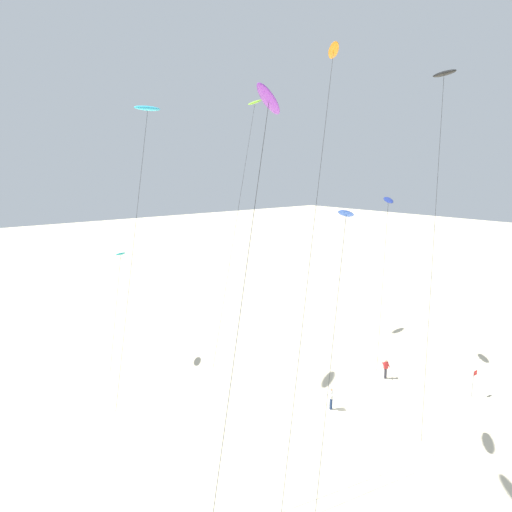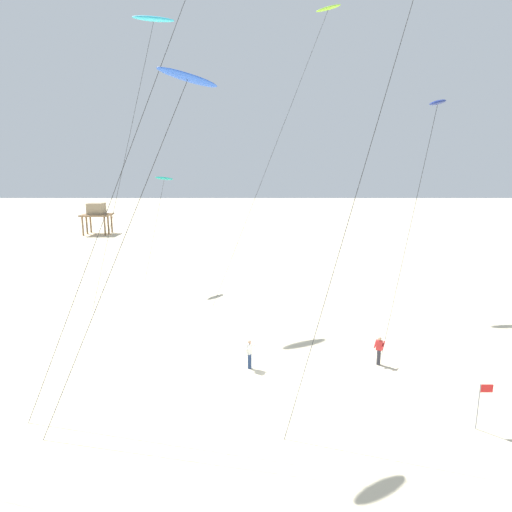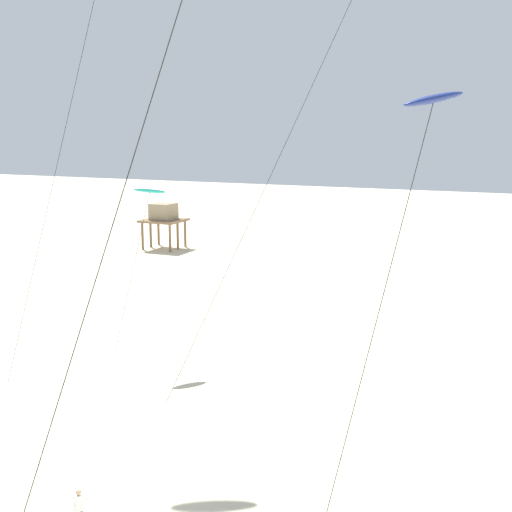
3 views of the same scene
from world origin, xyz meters
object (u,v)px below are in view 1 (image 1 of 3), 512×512
Objects in this scene: kite_cyan at (147,110)px; kite_navy at (388,202)px; kite_purple at (268,103)px; kite_lime at (254,107)px; kite_flyer_nearest at (331,398)px; marker_flag at (474,378)px; kite_orange at (332,60)px; kite_flyer_middle at (386,368)px; kite_teal at (121,255)px; kite_black at (444,76)px; kite_blue at (346,217)px.

kite_cyan reaches higher than kite_navy.
kite_purple is 0.88× the size of kite_lime.
kite_flyer_nearest is 11.48m from marker_flag.
kite_lime is at bearing 67.15° from kite_orange.
kite_flyer_middle is (7.34, 0.46, 0.00)m from kite_flyer_nearest.
kite_teal reaches higher than kite_flyer_middle.
kite_flyer_middle is (-1.13, 2.62, -22.98)m from kite_black.
kite_flyer_middle is 0.80× the size of marker_flag.
kite_orange is 1.03× the size of kite_lime.
marker_flag is (18.05, -23.30, -8.36)m from kite_teal.
kite_cyan is (-6.59, 12.52, -2.36)m from kite_orange.
kite_blue is (6.41, 0.40, -5.86)m from kite_purple.
kite_lime is at bearing 65.70° from kite_blue.
kite_flyer_middle is at bearing 113.33° from marker_flag.
marker_flag is (12.60, -2.76, -13.08)m from kite_blue.
kite_orange is 1.03× the size of kite_black.
kite_purple is (-0.96, -20.95, 10.58)m from kite_teal.
kite_black is 29.37m from kite_teal.
kite_teal is (-7.35, 17.42, -14.22)m from kite_orange.
kite_blue is 18.37m from marker_flag.
kite_orange is 15.25m from kite_navy.
kite_orange is 23.18m from kite_flyer_nearest.
kite_teal is at bearing 129.87° from kite_black.
kite_blue is at bearing -161.35° from kite_flyer_middle.
kite_lime is 23.05m from kite_blue.
kite_navy is (19.70, 6.72, -5.98)m from kite_purple.
kite_orange is at bearing 151.21° from marker_flag.
kite_cyan is 32.34m from marker_flag.
kite_lime is (13.46, 3.79, 1.64)m from kite_cyan.
kite_lime reaches higher than kite_cyan.
marker_flag is (2.64, -6.12, 0.60)m from kite_flyer_middle.
kite_flyer_middle is at bearing -138.42° from kite_navy.
kite_teal is 6.15× the size of kite_flyer_middle.
kite_orange is 1.68× the size of kite_navy.
kite_black is 11.17m from kite_navy.
kite_flyer_nearest is at bearing 20.06° from kite_purple.
marker_flag is (19.01, -2.36, -18.94)m from kite_purple.
kite_teal is 0.46× the size of kite_cyan.
kite_lime reaches higher than kite_flyer_nearest.
kite_blue is (4.69, -15.64, -7.14)m from kite_cyan.
kite_cyan reaches higher than kite_blue.
marker_flag is (1.51, -3.50, -22.38)m from kite_black.
kite_navy is at bearing 68.44° from kite_black.
kite_purple reaches higher than kite_flyer_middle.
kite_cyan is at bearing 117.78° from kite_orange.
kite_flyer_nearest is at bearing 165.69° from kite_black.
kite_blue reaches higher than kite_flyer_nearest.
kite_flyer_middle is (16.37, 3.76, -19.54)m from kite_purple.
kite_cyan is 17.82m from kite_blue.
kite_flyer_middle is at bearing 3.61° from kite_flyer_nearest.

